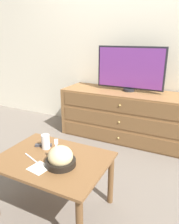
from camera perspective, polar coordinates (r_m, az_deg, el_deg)
The scene contains 10 objects.
ground_plane at distance 3.23m, azimuth 9.01°, elevation -4.17°, with size 12.00×12.00×0.00m, color #70665B.
wall_back at distance 2.99m, azimuth 10.52°, elevation 19.54°, with size 12.00×0.05×2.60m.
dresser at distance 2.83m, azimuth 9.45°, elevation -0.86°, with size 1.63×0.54×0.62m.
tv at distance 2.73m, azimuth 10.60°, elevation 11.09°, with size 0.83×0.14×0.54m.
coffee_table at distance 1.65m, azimuth -9.47°, elevation -13.90°, with size 0.78×0.58×0.44m.
takeout_bowl at distance 1.50m, azimuth -7.58°, elevation -11.84°, with size 0.20×0.20×0.18m.
drink_cup at distance 1.73m, azimuth -11.36°, elevation -7.81°, with size 0.06×0.06×0.11m.
napkin at distance 1.52m, azimuth -13.01°, elevation -14.05°, with size 0.14×0.14×0.00m.
knife at distance 1.64m, azimuth -14.95°, elevation -11.57°, with size 0.17×0.07×0.01m.
remote_control at distance 1.78m, azimuth -11.92°, elevation -8.48°, with size 0.13×0.08×0.02m.
Camera 1 is at (0.85, -2.85, 1.26)m, focal length 35.00 mm.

